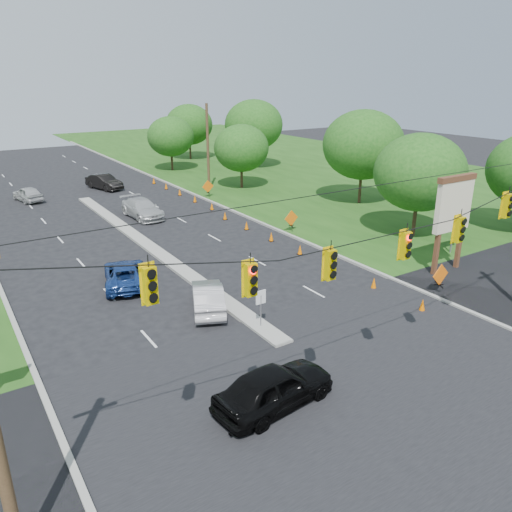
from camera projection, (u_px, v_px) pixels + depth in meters
ground at (344, 390)px, 19.75m from camera, size 160.00×160.00×0.00m
grass_right at (430, 197)px, 50.84m from camera, size 40.00×160.00×0.06m
cross_street at (344, 390)px, 19.75m from camera, size 160.00×14.00×0.02m
curb_right at (211, 203)px, 48.56m from camera, size 0.25×110.00×0.16m
median at (147, 246)px, 36.30m from camera, size 1.00×34.00×0.18m
median_sign at (261, 302)px, 23.98m from camera, size 0.55×0.06×2.05m
signal_span at (371, 283)px, 17.23m from camera, size 25.60×0.32×9.00m
utility_pole_far_right at (208, 148)px, 52.18m from camera, size 0.28×0.28×9.00m
pylon_sign at (454, 209)px, 30.57m from camera, size 5.90×2.30×6.12m
cone_0 at (422, 305)px, 26.19m from camera, size 0.32×0.32×0.70m
cone_1 at (374, 283)px, 28.95m from camera, size 0.32×0.32×0.70m
cone_2 at (334, 265)px, 31.71m from camera, size 0.32×0.32×0.70m
cone_3 at (300, 250)px, 34.47m from camera, size 0.32×0.32×0.70m
cone_4 at (271, 237)px, 37.23m from camera, size 0.32×0.32×0.70m
cone_5 at (247, 225)px, 39.98m from camera, size 0.32×0.32×0.70m
cone_6 at (225, 216)px, 42.74m from camera, size 0.32×0.32×0.70m
cone_7 at (212, 206)px, 45.81m from camera, size 0.32×0.32×0.70m
cone_8 at (195, 199)px, 48.57m from camera, size 0.32×0.32×0.70m
cone_9 at (180, 192)px, 51.33m from camera, size 0.32×0.32×0.70m
cone_10 at (166, 186)px, 54.09m from camera, size 0.32×0.32×0.70m
cone_11 at (154, 181)px, 56.85m from camera, size 0.32×0.32×0.70m
work_sign_0 at (440, 276)px, 28.04m from camera, size 1.27×0.58×1.37m
work_sign_1 at (291, 219)px, 39.08m from camera, size 1.27×0.58×1.37m
work_sign_2 at (208, 187)px, 50.12m from camera, size 1.27×0.58×1.37m
tree_7 at (420, 172)px, 36.70m from camera, size 6.72×6.72×7.84m
tree_8 at (363, 145)px, 46.42m from camera, size 7.56×7.56×8.82m
tree_9 at (241, 148)px, 53.24m from camera, size 5.88×5.88×6.86m
tree_10 at (254, 125)px, 64.78m from camera, size 7.56×7.56×8.82m
tree_11 at (189, 125)px, 71.63m from camera, size 6.72×6.72×7.84m
tree_12 at (171, 136)px, 63.25m from camera, size 5.88×5.88×6.86m
black_sedan at (274, 387)px, 18.50m from camera, size 5.08×2.50×1.67m
white_sedan at (208, 297)px, 26.23m from camera, size 3.22×4.71×1.47m
blue_pickup at (125, 274)px, 29.35m from camera, size 3.63×5.46×1.39m
silver_car_far at (142, 208)px, 43.28m from camera, size 2.48×5.58×1.59m
silver_car_oncoming at (28, 194)px, 48.84m from camera, size 2.57×4.57×1.47m
dark_car_receding at (104, 182)px, 53.98m from camera, size 3.06×5.13×1.60m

